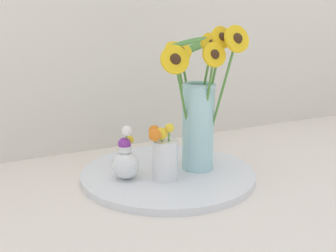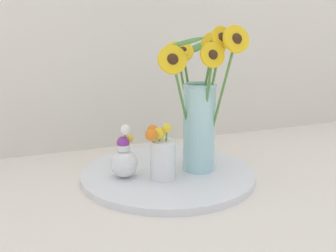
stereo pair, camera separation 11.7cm
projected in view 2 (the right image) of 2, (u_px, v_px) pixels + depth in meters
name	position (u px, v px, depth m)	size (l,w,h in m)	color
ground_plane	(169.00, 184.00, 1.16)	(6.00, 6.00, 0.00)	silver
serving_tray	(168.00, 174.00, 1.21)	(0.53, 0.53, 0.02)	silver
mason_jar_sunflowers	(199.00, 111.00, 1.17)	(0.26, 0.24, 0.44)	#9ED1D6
vase_small_center	(162.00, 155.00, 1.13)	(0.10, 0.08, 0.17)	white
vase_bulb_right	(124.00, 159.00, 1.15)	(0.08, 0.08, 0.16)	white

